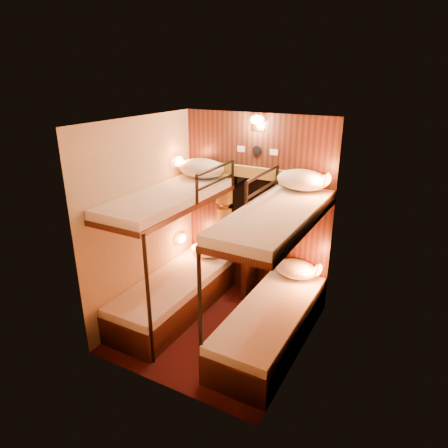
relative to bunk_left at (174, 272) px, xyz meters
The scene contains 22 objects.
floor 0.86m from the bunk_left, ahead, with size 2.10×2.10×0.00m, color #380F0F.
ceiling 1.95m from the bunk_left, ahead, with size 2.10×2.10×0.00m, color silver.
wall_back 1.34m from the bunk_left, 56.56° to the left, with size 2.40×2.40×0.00m, color #C6B293.
wall_front 1.44m from the bunk_left, 59.93° to the right, with size 2.40×2.40×0.00m, color #C6B293.
wall_left 0.74m from the bunk_left, 168.93° to the right, with size 2.40×2.40×0.00m, color #C6B293.
wall_right 1.77m from the bunk_left, ahead, with size 2.40×2.40×0.00m, color #C6B293.
back_panel 1.33m from the bunk_left, 56.16° to the left, with size 2.00×0.03×2.40m, color black.
bunk_left is the anchor object (origin of this frame).
bunk_right 1.30m from the bunk_left, ahead, with size 0.72×1.90×1.82m.
window 1.30m from the bunk_left, 55.30° to the left, with size 1.00×0.12×0.79m.
curtains 1.32m from the bunk_left, 54.32° to the left, with size 1.10×0.22×1.00m.
back_fixtures 2.03m from the bunk_left, 55.16° to the left, with size 0.54×0.09×0.48m.
reading_lamps 1.13m from the bunk_left, 44.25° to the left, with size 2.00×0.20×1.25m.
table 1.02m from the bunk_left, 50.33° to the left, with size 0.50×0.34×0.66m.
bottle_left 0.99m from the bunk_left, 57.12° to the left, with size 0.07×0.07×0.24m.
bottle_right 1.05m from the bunk_left, 45.12° to the left, with size 0.08×0.08×0.26m.
sachet_a 1.18m from the bunk_left, 43.32° to the left, with size 0.09×0.07×0.01m, color silver.
sachet_b 1.13m from the bunk_left, 46.66° to the left, with size 0.08×0.06×0.01m, color silver.
pillow_lower_left 0.76m from the bunk_left, 90.16° to the left, with size 0.45×0.32×0.18m, color silver.
pillow_lower_right 1.52m from the bunk_left, 31.17° to the left, with size 0.53×0.38×0.21m, color silver.
pillow_upper_left 1.35m from the bunk_left, 90.18° to the left, with size 0.61×0.44×0.24m, color silver.
pillow_upper_right 1.89m from the bunk_left, 30.44° to the left, with size 0.59×0.42×0.23m, color silver.
Camera 1 is at (1.98, -3.45, 2.86)m, focal length 32.00 mm.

